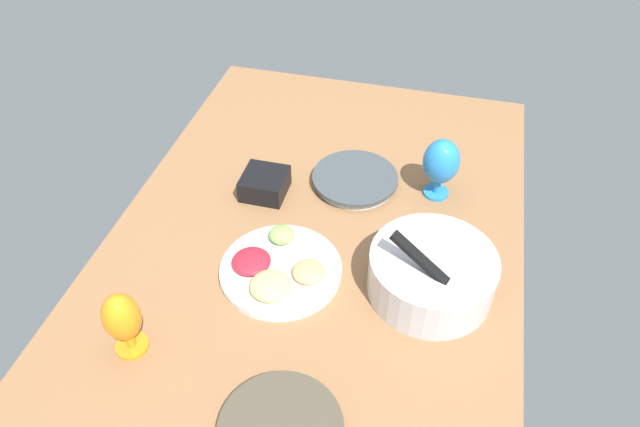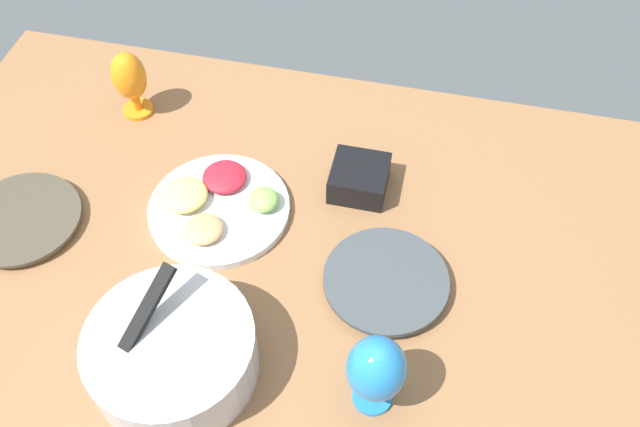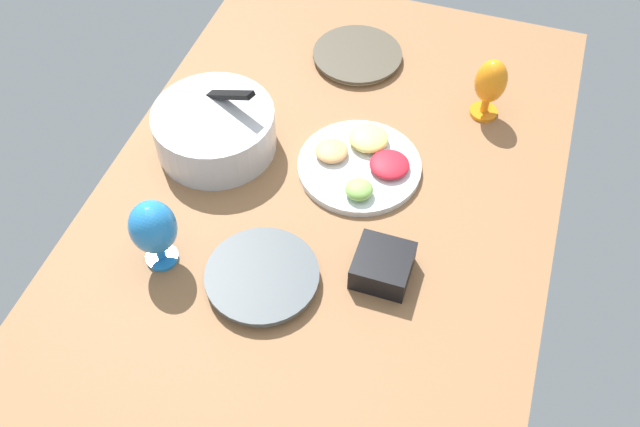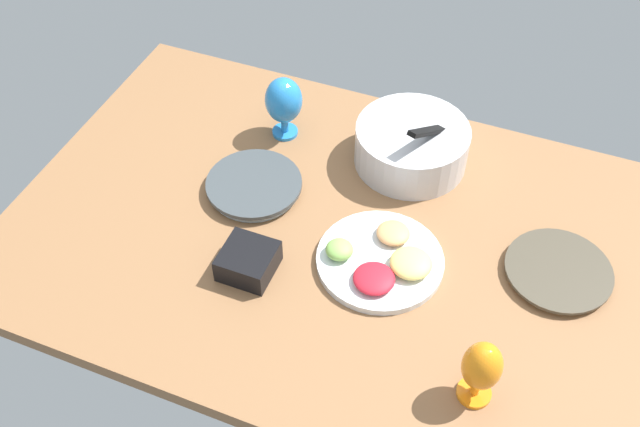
# 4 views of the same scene
# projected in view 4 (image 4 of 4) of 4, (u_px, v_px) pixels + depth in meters

# --- Properties ---
(ground_plane) EXTENTS (1.60, 1.04, 0.04)m
(ground_plane) POSITION_uv_depth(u_px,v_px,m) (343.00, 240.00, 1.77)
(ground_plane) COLOR #8C603D
(dinner_plate_left) EXTENTS (0.24, 0.24, 0.03)m
(dinner_plate_left) POSITION_uv_depth(u_px,v_px,m) (254.00, 186.00, 1.85)
(dinner_plate_left) COLOR silver
(dinner_plate_left) RESTS_ON ground_plane
(dinner_plate_right) EXTENTS (0.24, 0.24, 0.02)m
(dinner_plate_right) POSITION_uv_depth(u_px,v_px,m) (558.00, 271.00, 1.67)
(dinner_plate_right) COLOR beige
(dinner_plate_right) RESTS_ON ground_plane
(mixing_bowl) EXTENTS (0.29, 0.29, 0.18)m
(mixing_bowl) POSITION_uv_depth(u_px,v_px,m) (412.00, 144.00, 1.88)
(mixing_bowl) COLOR silver
(mixing_bowl) RESTS_ON ground_plane
(fruit_platter) EXTENTS (0.29, 0.29, 0.05)m
(fruit_platter) POSITION_uv_depth(u_px,v_px,m) (382.00, 260.00, 1.68)
(fruit_platter) COLOR silver
(fruit_platter) RESTS_ON ground_plane
(hurricane_glass_blue) EXTENTS (0.10, 0.10, 0.18)m
(hurricane_glass_blue) POSITION_uv_depth(u_px,v_px,m) (284.00, 102.00, 1.92)
(hurricane_glass_blue) COLOR #2681D2
(hurricane_glass_blue) RESTS_ON ground_plane
(hurricane_glass_orange) EXTENTS (0.08, 0.08, 0.17)m
(hurricane_glass_orange) POSITION_uv_depth(u_px,v_px,m) (481.00, 368.00, 1.40)
(hurricane_glass_orange) COLOR orange
(hurricane_glass_orange) RESTS_ON ground_plane
(square_bowl_black) EXTENTS (0.12, 0.12, 0.06)m
(square_bowl_black) POSITION_uv_depth(u_px,v_px,m) (248.00, 260.00, 1.66)
(square_bowl_black) COLOR black
(square_bowl_black) RESTS_ON ground_plane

